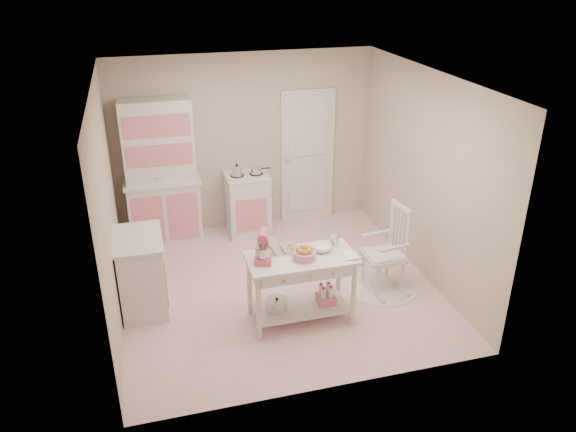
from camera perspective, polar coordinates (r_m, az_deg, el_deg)
The scene contains 14 objects.
room_shell at distance 6.41m, azimuth -1.13°, elevation 5.42°, with size 3.84×3.84×2.62m.
door at distance 8.57m, azimuth 1.99°, elevation 6.08°, with size 0.82×0.05×2.04m, color silver.
hutch at distance 8.01m, azimuth -12.77°, elevation 4.24°, with size 1.06×0.50×2.08m, color silver.
stove at distance 8.31m, azimuth -4.11°, elevation 1.25°, with size 0.62×0.57×0.92m, color silver.
base_cabinet at distance 6.74m, azimuth -14.64°, elevation -5.59°, with size 0.54×0.84×0.92m, color silver.
lace_rug at distance 7.22m, azimuth 9.44°, elevation -7.07°, with size 0.92×0.92×0.01m, color white.
rocking_chair at distance 6.95m, azimuth 9.76°, elevation -3.27°, with size 0.48×0.72×1.10m, color silver.
work_table at distance 6.36m, azimuth 1.31°, elevation -7.32°, with size 1.20×0.60×0.80m, color silver.
stand_mixer at distance 5.99m, azimuth -2.55°, elevation -3.18°, with size 0.20×0.28×0.34m, color #CB5568.
cookie_tray at distance 6.26m, azimuth -0.44°, elevation -3.51°, with size 0.34×0.24×0.02m, color silver.
bread_basket at distance 6.09m, azimuth 1.67°, elevation -4.00°, with size 0.25×0.25×0.09m, color #D67B88.
mixing_bowl at distance 6.27m, azimuth 3.42°, elevation -3.23°, with size 0.23×0.23×0.07m, color white.
metal_pitcher at distance 6.37m, azimuth 4.74°, elevation -2.30°, with size 0.10×0.10×0.17m, color silver.
recipe_book at distance 6.18m, azimuth 5.68°, elevation -4.06°, with size 0.15×0.21×0.02m, color white.
Camera 1 is at (-1.48, -5.86, 3.80)m, focal length 35.00 mm.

